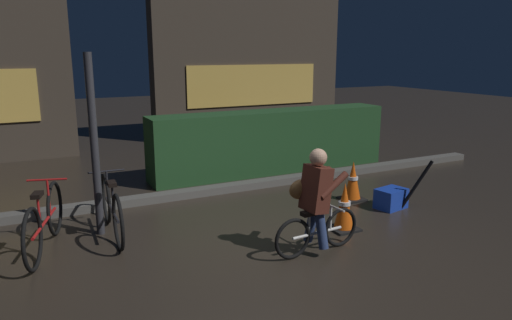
# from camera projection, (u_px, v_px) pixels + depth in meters

# --- Properties ---
(ground_plane) EXTENTS (40.00, 40.00, 0.00)m
(ground_plane) POSITION_uv_depth(u_px,v_px,m) (263.00, 242.00, 5.90)
(ground_plane) COLOR #2D261E
(sidewalk_curb) EXTENTS (12.00, 0.24, 0.12)m
(sidewalk_curb) POSITION_uv_depth(u_px,v_px,m) (201.00, 192.00, 7.80)
(sidewalk_curb) COLOR #56544F
(sidewalk_curb) RESTS_ON ground
(hedge_row) EXTENTS (4.80, 0.70, 1.19)m
(hedge_row) POSITION_uv_depth(u_px,v_px,m) (272.00, 141.00, 9.25)
(hedge_row) COLOR #214723
(hedge_row) RESTS_ON ground
(storefront_right) EXTENTS (5.50, 0.54, 3.97)m
(storefront_right) POSITION_uv_depth(u_px,v_px,m) (249.00, 63.00, 13.18)
(storefront_right) COLOR #42382D
(storefront_right) RESTS_ON ground
(street_post) EXTENTS (0.10, 0.10, 2.30)m
(street_post) POSITION_uv_depth(u_px,v_px,m) (94.00, 147.00, 5.92)
(street_post) COLOR #2D2D33
(street_post) RESTS_ON ground
(parked_bike_left_mid) EXTENTS (0.57, 1.69, 0.80)m
(parked_bike_left_mid) POSITION_uv_depth(u_px,v_px,m) (44.00, 221.00, 5.58)
(parked_bike_left_mid) COLOR black
(parked_bike_left_mid) RESTS_ON ground
(parked_bike_center_left) EXTENTS (0.46, 1.72, 0.79)m
(parked_bike_center_left) POSITION_uv_depth(u_px,v_px,m) (112.00, 208.00, 6.05)
(parked_bike_center_left) COLOR black
(parked_bike_center_left) RESTS_ON ground
(traffic_cone_near) EXTENTS (0.36, 0.36, 0.64)m
(traffic_cone_near) POSITION_uv_depth(u_px,v_px,m) (344.00, 207.00, 6.25)
(traffic_cone_near) COLOR black
(traffic_cone_near) RESTS_ON ground
(traffic_cone_far) EXTENTS (0.36, 0.36, 0.63)m
(traffic_cone_far) POSITION_uv_depth(u_px,v_px,m) (353.00, 181.00, 7.50)
(traffic_cone_far) COLOR black
(traffic_cone_far) RESTS_ON ground
(blue_crate) EXTENTS (0.49, 0.40, 0.30)m
(blue_crate) POSITION_uv_depth(u_px,v_px,m) (391.00, 198.00, 7.14)
(blue_crate) COLOR #193DB7
(blue_crate) RESTS_ON ground
(cyclist) EXTENTS (1.19, 0.50, 1.25)m
(cyclist) POSITION_uv_depth(u_px,v_px,m) (315.00, 201.00, 5.47)
(cyclist) COLOR black
(cyclist) RESTS_ON ground
(closed_umbrella) EXTENTS (0.35, 0.33, 0.78)m
(closed_umbrella) POSITION_uv_depth(u_px,v_px,m) (416.00, 185.00, 6.98)
(closed_umbrella) COLOR black
(closed_umbrella) RESTS_ON ground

